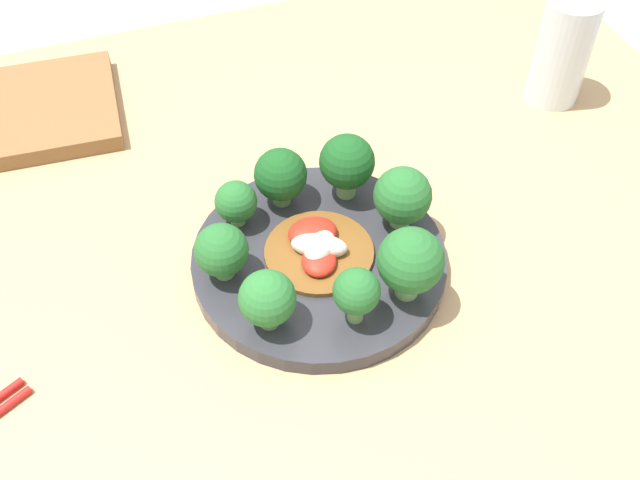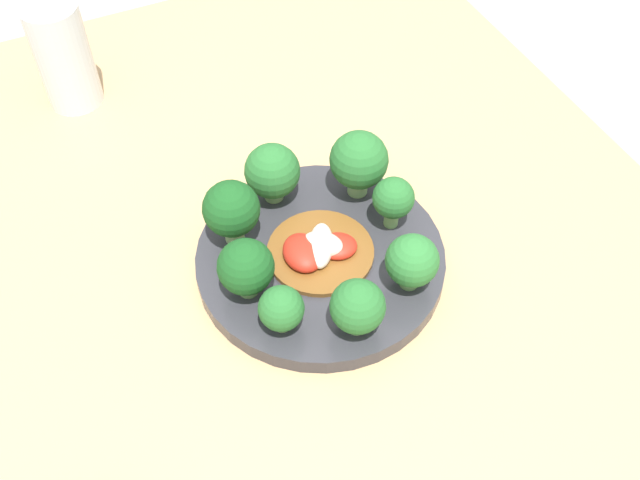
# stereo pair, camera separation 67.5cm
# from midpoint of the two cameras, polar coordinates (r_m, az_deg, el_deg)

# --- Properties ---
(table) EXTENTS (1.01, 0.85, 0.73)m
(table) POSITION_cam_midpoint_polar(r_m,az_deg,el_deg) (0.99, 13.53, -26.02)
(table) COLOR tan
(table) RESTS_ON ground_plane
(plate) EXTENTS (0.24, 0.24, 0.02)m
(plate) POSITION_cam_midpoint_polar(r_m,az_deg,el_deg) (0.64, 21.86, -19.86)
(plate) COLOR #333338
(plate) RESTS_ON table
(broccoli_east) EXTENTS (0.06, 0.06, 0.07)m
(broccoli_east) POSITION_cam_midpoint_polar(r_m,az_deg,el_deg) (0.65, 28.75, -14.00)
(broccoli_east) COLOR #89B76B
(broccoli_east) RESTS_ON plate
(broccoli_north) EXTENTS (0.05, 0.05, 0.06)m
(broccoli_north) POSITION_cam_midpoint_polar(r_m,az_deg,el_deg) (0.62, 17.99, -12.65)
(broccoli_north) COLOR #70A356
(broccoli_north) RESTS_ON plate
(broccoli_west) EXTENTS (0.05, 0.05, 0.06)m
(broccoli_west) POSITION_cam_midpoint_polar(r_m,az_deg,el_deg) (0.57, 14.91, -21.44)
(broccoli_west) COLOR #89B76B
(broccoli_west) RESTS_ON plate
(broccoli_southeast) EXTENTS (0.06, 0.06, 0.08)m
(broccoli_southeast) POSITION_cam_midpoint_polar(r_m,az_deg,el_deg) (0.61, 31.76, -20.68)
(broccoli_southeast) COLOR #89B76B
(broccoli_southeast) RESTS_ON plate
(broccoli_northwest) EXTENTS (0.04, 0.04, 0.05)m
(broccoli_northwest) POSITION_cam_midpoint_polar(r_m,az_deg,el_deg) (0.60, 14.43, -15.68)
(broccoli_northwest) COLOR #7AAD5B
(broccoli_northwest) RESTS_ON plate
(broccoli_southwest) EXTENTS (0.05, 0.05, 0.06)m
(broccoli_southwest) POSITION_cam_midpoint_polar(r_m,az_deg,el_deg) (0.56, 20.79, -26.07)
(broccoli_southwest) COLOR #70A356
(broccoli_southwest) RESTS_ON plate
(broccoli_south) EXTENTS (0.04, 0.04, 0.06)m
(broccoli_south) POSITION_cam_midpoint_polar(r_m,az_deg,el_deg) (0.59, 28.21, -24.19)
(broccoli_south) COLOR #7AAD5B
(broccoli_south) RESTS_ON plate
(broccoli_northeast) EXTENTS (0.06, 0.06, 0.07)m
(broccoli_northeast) POSITION_cam_midpoint_polar(r_m,az_deg,el_deg) (0.64, 23.56, -11.06)
(broccoli_northeast) COLOR #89B76B
(broccoli_northeast) RESTS_ON plate
(stirfry_center) EXTENTS (0.10, 0.10, 0.02)m
(stirfry_center) POSITION_cam_midpoint_polar(r_m,az_deg,el_deg) (0.63, 22.21, -19.12)
(stirfry_center) COLOR brown
(stirfry_center) RESTS_ON plate
(drinking_glass) EXTENTS (0.06, 0.06, 0.13)m
(drinking_glass) POSITION_cam_midpoint_polar(r_m,az_deg,el_deg) (0.86, 35.76, 1.20)
(drinking_glass) COLOR silver
(drinking_glass) RESTS_ON table
(cutting_board) EXTENTS (0.24, 0.19, 0.02)m
(cutting_board) POSITION_cam_midpoint_polar(r_m,az_deg,el_deg) (0.72, -10.37, -4.30)
(cutting_board) COLOR brown
(cutting_board) RESTS_ON table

